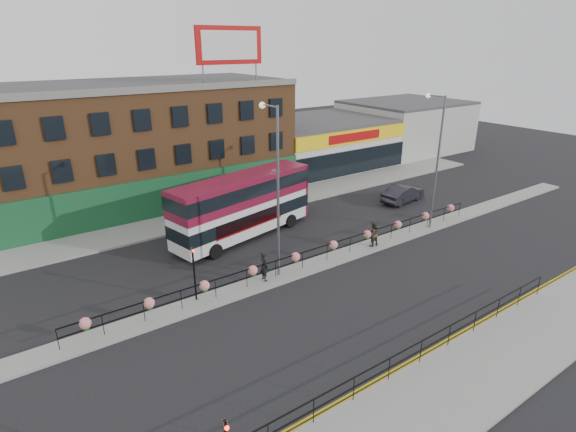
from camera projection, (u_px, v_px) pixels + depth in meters
ground at (315, 266)px, 28.83m from camera, size 120.00×120.00×0.00m
south_pavement at (484, 369)px, 19.64m from camera, size 60.00×4.00×0.15m
north_pavement at (227, 211)px, 37.97m from camera, size 60.00×4.00×0.15m
median at (315, 265)px, 28.80m from camera, size 60.00×1.60×0.15m
yellow_line_inner at (440, 343)px, 21.42m from camera, size 60.00×0.10×0.01m
yellow_line_outer at (443, 345)px, 21.28m from camera, size 60.00×0.10×0.01m
brick_building at (143, 142)px, 40.09m from camera, size 25.00×12.21×10.30m
supermarket at (318, 143)px, 51.63m from camera, size 15.00×12.25×5.30m
warehouse_east at (405, 125)px, 59.40m from camera, size 14.50×12.00×6.30m
billboard at (229, 45)px, 36.85m from camera, size 6.00×0.29×4.40m
median_railing at (315, 251)px, 28.45m from camera, size 30.04×0.56×1.23m
south_railing at (421, 346)px, 19.70m from camera, size 20.04×0.05×1.12m
double_decker_bus at (243, 200)px, 32.24m from camera, size 11.72×5.07×4.62m
car at (403, 194)px, 40.21m from camera, size 2.83×5.06×1.53m
pedestrian_a at (264, 266)px, 26.52m from camera, size 0.72×0.51×1.88m
pedestrian_b at (373, 234)px, 31.04m from camera, size 0.99×0.83×1.80m
lamp_column_west at (275, 179)px, 25.52m from camera, size 0.37×1.79×10.18m
lamp_column_east at (436, 152)px, 32.63m from camera, size 0.35×1.73×9.88m
traffic_light_median at (193, 262)px, 23.97m from camera, size 0.15×0.28×3.65m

